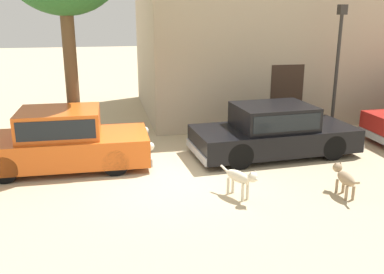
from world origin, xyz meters
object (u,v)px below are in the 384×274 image
Objects in this scene: parked_sedan_nearest at (62,139)px; stray_dog_spotted at (241,178)px; stray_dog_tan at (344,177)px; street_lamp at (338,55)px; parked_sedan_second at (274,130)px.

parked_sedan_nearest is 4.17× the size of stray_dog_spotted.
stray_dog_spotted is at bearing 83.22° from stray_dog_tan.
parked_sedan_second is at bearing -151.69° from street_lamp.
stray_dog_tan is (2.15, -0.27, -0.05)m from stray_dog_spotted.
street_lamp reaches higher than stray_dog_tan.
stray_dog_tan is at bearing -85.04° from parked_sedan_second.
parked_sedan_second is 1.16× the size of street_lamp.
parked_sedan_nearest reaches higher than stray_dog_tan.
parked_sedan_nearest is 4.58m from stray_dog_spotted.
street_lamp is at bearing 106.52° from stray_dog_spotted.
stray_dog_spotted is at bearing -35.10° from parked_sedan_nearest.
parked_sedan_nearest is at bearing -152.20° from stray_dog_spotted.
stray_dog_spotted is 1.04× the size of stray_dog_tan.
parked_sedan_second is at bearing 8.77° from stray_dog_tan.
street_lamp reaches higher than stray_dog_spotted.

